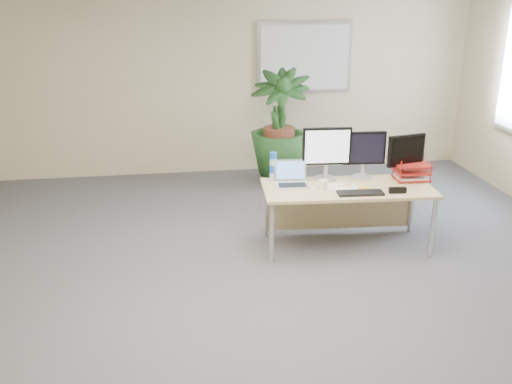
{
  "coord_description": "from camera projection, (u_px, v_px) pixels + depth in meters",
  "views": [
    {
      "loc": [
        -0.63,
        -3.66,
        2.46
      ],
      "look_at": [
        -0.01,
        0.35,
        0.99
      ],
      "focal_mm": 40.0,
      "sensor_mm": 36.0,
      "label": 1
    }
  ],
  "objects": [
    {
      "name": "water_bottle",
      "position": [
        273.0,
        167.0,
        5.63
      ],
      "size": [
        0.08,
        0.08,
        0.29
      ],
      "color": "silver",
      "rests_on": "desk"
    },
    {
      "name": "monitor_right",
      "position": [
        364.0,
        152.0,
        5.68
      ],
      "size": [
        0.43,
        0.19,
        0.48
      ],
      "color": "silver",
      "rests_on": "desk"
    },
    {
      "name": "back_wall",
      "position": [
        216.0,
        74.0,
        7.59
      ],
      "size": [
        7.0,
        0.04,
        2.7
      ],
      "primitive_type": "cube",
      "color": "#C4B78B",
      "rests_on": "floor"
    },
    {
      "name": "yellow_highlighter",
      "position": [
        364.0,
        187.0,
        5.47
      ],
      "size": [
        0.12,
        0.03,
        0.02
      ],
      "primitive_type": "cylinder",
      "rotation": [
        0.0,
        1.57,
        -0.12
      ],
      "color": "#FDFF1A",
      "rests_on": "desk"
    },
    {
      "name": "floor",
      "position": [
        265.0,
        329.0,
        4.33
      ],
      "size": [
        8.0,
        8.0,
        0.0
      ],
      "primitive_type": "plane",
      "color": "#4E4E54",
      "rests_on": "ground"
    },
    {
      "name": "laptop",
      "position": [
        291.0,
        179.0,
        5.56
      ],
      "size": [
        0.33,
        0.3,
        0.23
      ],
      "color": "silver",
      "rests_on": "desk"
    },
    {
      "name": "desk",
      "position": [
        345.0,
        196.0,
        5.63
      ],
      "size": [
        1.68,
        0.8,
        0.63
      ],
      "color": "tan",
      "rests_on": "floor"
    },
    {
      "name": "orange_pen",
      "position": [
        344.0,
        185.0,
        5.5
      ],
      "size": [
        0.13,
        0.04,
        0.01
      ],
      "primitive_type": "cylinder",
      "rotation": [
        0.0,
        1.57,
        0.22
      ],
      "color": "orange",
      "rests_on": "spiral_notebook"
    },
    {
      "name": "floor_plant",
      "position": [
        279.0,
        128.0,
        7.25
      ],
      "size": [
        1.06,
        1.06,
        1.5
      ],
      "primitive_type": "imported",
      "rotation": [
        0.0,
        0.0,
        -0.32
      ],
      "color": "#153918",
      "rests_on": "floor"
    },
    {
      "name": "letter_tray",
      "position": [
        411.0,
        173.0,
        5.69
      ],
      "size": [
        0.35,
        0.28,
        0.16
      ],
      "color": "maroon",
      "rests_on": "desk"
    },
    {
      "name": "coffee_mug",
      "position": [
        323.0,
        185.0,
        5.41
      ],
      "size": [
        0.12,
        0.08,
        0.09
      ],
      "color": "white",
      "rests_on": "desk"
    },
    {
      "name": "whiteboard",
      "position": [
        304.0,
        57.0,
        7.66
      ],
      "size": [
        1.3,
        0.04,
        0.95
      ],
      "color": "silver",
      "rests_on": "back_wall"
    },
    {
      "name": "monitor_left",
      "position": [
        327.0,
        150.0,
        5.6
      ],
      "size": [
        0.48,
        0.22,
        0.53
      ],
      "color": "silver",
      "rests_on": "desk"
    },
    {
      "name": "keyboard",
      "position": [
        360.0,
        193.0,
        5.31
      ],
      "size": [
        0.44,
        0.17,
        0.02
      ],
      "primitive_type": "cube",
      "rotation": [
        0.0,
        0.0,
        -0.07
      ],
      "color": "black",
      "rests_on": "desk"
    },
    {
      "name": "spiral_notebook",
      "position": [
        342.0,
        187.0,
        5.47
      ],
      "size": [
        0.33,
        0.27,
        0.01
      ],
      "primitive_type": "cube",
      "rotation": [
        0.0,
        0.0,
        -0.23
      ],
      "color": "silver",
      "rests_on": "desk"
    },
    {
      "name": "stapler",
      "position": [
        397.0,
        190.0,
        5.33
      ],
      "size": [
        0.17,
        0.05,
        0.05
      ],
      "primitive_type": "cube",
      "rotation": [
        0.0,
        0.0,
        -0.07
      ],
      "color": "black",
      "rests_on": "desk"
    },
    {
      "name": "monitor_dark",
      "position": [
        406.0,
        154.0,
        5.66
      ],
      "size": [
        0.4,
        0.18,
        0.45
      ],
      "color": "silver",
      "rests_on": "desk"
    }
  ]
}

